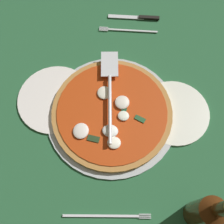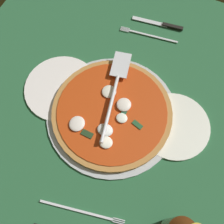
{
  "view_description": "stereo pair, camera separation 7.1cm",
  "coord_description": "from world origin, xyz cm",
  "px_view_note": "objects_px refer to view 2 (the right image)",
  "views": [
    {
      "loc": [
        -8.33,
        35.36,
        73.87
      ],
      "look_at": [
        -2.27,
        5.01,
        2.05
      ],
      "focal_mm": 44.2,
      "sensor_mm": 36.0,
      "label": 1
    },
    {
      "loc": [
        -15.08,
        33.18,
        73.87
      ],
      "look_at": [
        -2.27,
        5.01,
        2.05
      ],
      "focal_mm": 44.2,
      "sensor_mm": 36.0,
      "label": 2
    }
  ],
  "objects_px": {
    "pizza": "(112,112)",
    "place_setting_far": "(72,223)",
    "pizza_server": "(114,90)",
    "place_setting_near": "(156,30)",
    "dinner_plate_right": "(62,88)",
    "dinner_plate_left": "(174,126)"
  },
  "relations": [
    {
      "from": "pizza",
      "to": "place_setting_far",
      "type": "height_order",
      "value": "pizza"
    },
    {
      "from": "pizza",
      "to": "place_setting_far",
      "type": "distance_m",
      "value": 0.31
    },
    {
      "from": "dinner_plate_right",
      "to": "place_setting_near",
      "type": "xyz_separation_m",
      "value": [
        -0.18,
        -0.32,
        -0.0
      ]
    },
    {
      "from": "dinner_plate_left",
      "to": "place_setting_near",
      "type": "relative_size",
      "value": 0.97
    },
    {
      "from": "dinner_plate_right",
      "to": "pizza_server",
      "type": "height_order",
      "value": "pizza_server"
    },
    {
      "from": "dinner_plate_right",
      "to": "pizza",
      "type": "distance_m",
      "value": 0.17
    },
    {
      "from": "dinner_plate_right",
      "to": "dinner_plate_left",
      "type": "bearing_deg",
      "value": -175.85
    },
    {
      "from": "dinner_plate_right",
      "to": "pizza_server",
      "type": "bearing_deg",
      "value": -165.29
    },
    {
      "from": "place_setting_near",
      "to": "pizza",
      "type": "bearing_deg",
      "value": 81.56
    },
    {
      "from": "pizza",
      "to": "pizza_server",
      "type": "distance_m",
      "value": 0.06
    },
    {
      "from": "dinner_plate_right",
      "to": "place_setting_near",
      "type": "bearing_deg",
      "value": -119.18
    },
    {
      "from": "dinner_plate_right",
      "to": "pizza",
      "type": "relative_size",
      "value": 0.65
    },
    {
      "from": "pizza_server",
      "to": "place_setting_far",
      "type": "bearing_deg",
      "value": 175.83
    },
    {
      "from": "place_setting_near",
      "to": "place_setting_far",
      "type": "bearing_deg",
      "value": 84.88
    },
    {
      "from": "dinner_plate_right",
      "to": "place_setting_near",
      "type": "distance_m",
      "value": 0.37
    },
    {
      "from": "dinner_plate_right",
      "to": "place_setting_near",
      "type": "relative_size",
      "value": 1.06
    },
    {
      "from": "pizza",
      "to": "place_setting_far",
      "type": "relative_size",
      "value": 1.58
    },
    {
      "from": "dinner_plate_left",
      "to": "pizza",
      "type": "bearing_deg",
      "value": 13.07
    },
    {
      "from": "place_setting_near",
      "to": "place_setting_far",
      "type": "height_order",
      "value": "same"
    },
    {
      "from": "pizza",
      "to": "place_setting_near",
      "type": "relative_size",
      "value": 1.65
    },
    {
      "from": "dinner_plate_left",
      "to": "pizza",
      "type": "distance_m",
      "value": 0.18
    },
    {
      "from": "pizza",
      "to": "pizza_server",
      "type": "bearing_deg",
      "value": -72.86
    }
  ]
}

